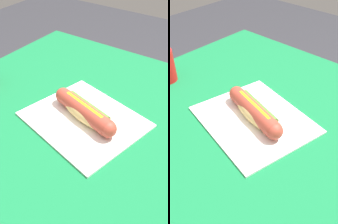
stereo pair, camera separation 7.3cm
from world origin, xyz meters
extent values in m
cylinder|color=brown|center=(-0.44, 0.29, 0.37)|extent=(0.07, 0.07, 0.74)
cube|color=brown|center=(0.00, 0.00, 0.76)|extent=(1.04, 0.75, 0.03)
cube|color=#146B38|center=(0.00, 0.00, 0.78)|extent=(1.10, 0.81, 0.00)
cube|color=white|center=(-0.08, -0.05, 0.78)|extent=(0.35, 0.32, 0.01)
ellipsoid|color=#DBB26B|center=(-0.08, -0.05, 0.81)|extent=(0.19, 0.10, 0.05)
cylinder|color=#A83D2D|center=(-0.08, -0.05, 0.81)|extent=(0.19, 0.09, 0.05)
sphere|color=#A83D2D|center=(0.02, -0.07, 0.81)|extent=(0.05, 0.05, 0.05)
sphere|color=#A83D2D|center=(-0.17, -0.02, 0.81)|extent=(0.05, 0.05, 0.05)
cube|color=yellow|center=(-0.08, -0.05, 0.83)|extent=(0.14, 0.05, 0.00)
cylinder|color=#4C7A2D|center=(-0.07, -0.03, 0.82)|extent=(0.15, 0.06, 0.02)
camera|label=1|loc=(0.25, -0.51, 1.27)|focal=42.86mm
camera|label=2|loc=(0.31, -0.47, 1.27)|focal=42.86mm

